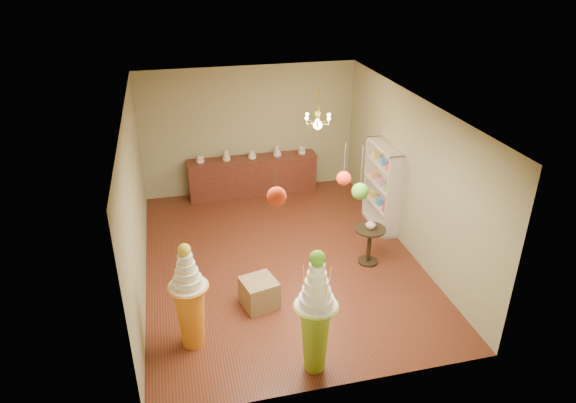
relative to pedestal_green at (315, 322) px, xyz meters
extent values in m
plane|color=#582718|center=(0.16, 2.84, -0.80)|extent=(6.50, 6.50, 0.00)
plane|color=white|center=(0.16, 2.84, 2.20)|extent=(6.50, 6.50, 0.00)
cube|color=#97946C|center=(0.16, 6.09, 0.70)|extent=(5.00, 0.04, 3.00)
cube|color=#97946C|center=(0.16, -0.41, 0.70)|extent=(5.00, 0.04, 3.00)
cube|color=#97946C|center=(-2.34, 2.84, 0.70)|extent=(0.04, 6.50, 3.00)
cube|color=#97946C|center=(2.66, 2.84, 0.70)|extent=(0.04, 6.50, 3.00)
cone|color=#98C02A|center=(0.00, 0.00, -0.26)|extent=(0.52, 0.52, 1.08)
cylinder|color=white|center=(0.00, 0.00, 0.29)|extent=(0.70, 0.70, 0.03)
cylinder|color=white|center=(0.00, 0.00, 0.37)|extent=(0.57, 0.57, 0.13)
cylinder|color=white|center=(0.00, 0.00, 0.50)|extent=(0.47, 0.47, 0.13)
cylinder|color=white|center=(0.00, 0.00, 0.62)|extent=(0.38, 0.38, 0.13)
cylinder|color=white|center=(0.00, 0.00, 0.75)|extent=(0.31, 0.31, 0.13)
cylinder|color=white|center=(0.00, 0.00, 0.87)|extent=(0.26, 0.26, 0.13)
sphere|color=#4A9720|center=(0.00, 0.00, 1.03)|extent=(0.21, 0.21, 0.21)
cone|color=orange|center=(-1.62, 0.89, -0.28)|extent=(0.55, 0.55, 1.04)
cylinder|color=white|center=(-1.62, 0.89, 0.25)|extent=(0.66, 0.66, 0.03)
cylinder|color=white|center=(-1.62, 0.89, 0.33)|extent=(0.49, 0.49, 0.13)
cylinder|color=white|center=(-1.62, 0.89, 0.45)|extent=(0.39, 0.39, 0.13)
cylinder|color=white|center=(-1.62, 0.89, 0.58)|extent=(0.32, 0.32, 0.13)
cylinder|color=white|center=(-1.62, 0.89, 0.71)|extent=(0.25, 0.25, 0.13)
sphere|color=gold|center=(-1.62, 0.89, 0.85)|extent=(0.18, 0.18, 0.18)
cube|color=olive|center=(-0.49, 1.56, -0.56)|extent=(0.65, 0.65, 0.49)
cube|color=#57251B|center=(0.16, 5.81, -0.35)|extent=(3.00, 0.50, 0.90)
cube|color=#57251B|center=(0.16, 5.81, 0.10)|extent=(3.04, 0.54, 0.03)
cylinder|color=white|center=(-1.04, 5.81, 0.20)|extent=(0.18, 0.18, 0.16)
cylinder|color=white|center=(-0.44, 5.81, 0.24)|extent=(0.18, 0.18, 0.24)
cylinder|color=white|center=(0.16, 5.81, 0.20)|extent=(0.18, 0.18, 0.16)
cylinder|color=white|center=(0.76, 5.81, 0.24)|extent=(0.18, 0.18, 0.24)
cylinder|color=white|center=(1.36, 5.81, 0.20)|extent=(0.18, 0.18, 0.16)
cube|color=beige|center=(2.64, 3.64, 0.10)|extent=(0.04, 1.20, 1.80)
cube|color=beige|center=(2.48, 3.64, -0.30)|extent=(0.30, 1.14, 0.03)
cube|color=beige|center=(2.48, 3.64, 0.15)|extent=(0.30, 1.14, 0.03)
cube|color=beige|center=(2.48, 3.64, 0.60)|extent=(0.30, 1.14, 0.03)
cylinder|color=black|center=(1.74, 2.36, -0.78)|extent=(0.42, 0.42, 0.04)
cylinder|color=black|center=(1.74, 2.36, -0.45)|extent=(0.08, 0.08, 0.71)
cylinder|color=black|center=(1.74, 2.36, -0.09)|extent=(0.64, 0.64, 0.04)
imported|color=beige|center=(1.74, 2.36, 0.02)|extent=(0.22, 0.22, 0.19)
cylinder|color=#403C2E|center=(-0.45, 0.31, 2.00)|extent=(0.01, 0.01, 0.40)
sphere|color=red|center=(-0.45, 0.31, 1.80)|extent=(0.25, 0.25, 0.25)
cylinder|color=#403C2E|center=(0.88, 0.89, 1.83)|extent=(0.01, 0.01, 0.74)
sphere|color=#4A9720|center=(0.88, 0.89, 1.45)|extent=(0.24, 0.24, 0.24)
cylinder|color=#403C2E|center=(0.69, 1.06, 1.90)|extent=(0.01, 0.01, 0.60)
sphere|color=red|center=(0.69, 1.06, 1.60)|extent=(0.21, 0.21, 0.21)
cylinder|color=gold|center=(1.15, 3.91, 1.95)|extent=(0.02, 0.02, 0.50)
cylinder|color=gold|center=(1.15, 3.91, 1.65)|extent=(0.10, 0.10, 0.30)
sphere|color=#F3E986|center=(1.15, 3.91, 1.45)|extent=(0.18, 0.18, 0.18)
camera|label=1|loc=(-1.64, -5.22, 4.56)|focal=32.00mm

